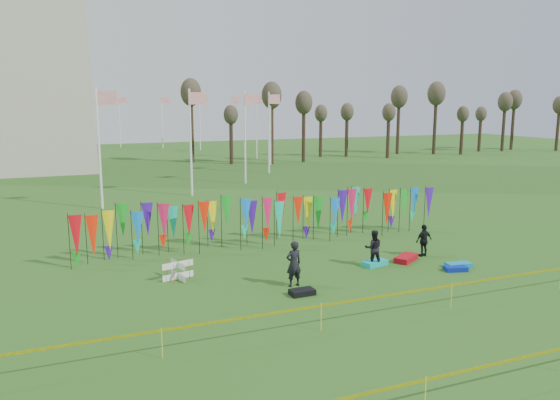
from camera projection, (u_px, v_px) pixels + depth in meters
name	position (u px, v px, depth m)	size (l,w,h in m)	color
ground	(343.00, 297.00, 19.94)	(160.00, 160.00, 0.00)	#285818
flagpole_ring	(8.00, 131.00, 57.72)	(57.40, 56.16, 8.00)	white
banner_row	(270.00, 215.00, 27.17)	(18.64, 0.64, 2.37)	black
caution_tape_near	(372.00, 299.00, 17.59)	(26.00, 0.02, 0.90)	#FBF905
caution_tape_far	(484.00, 368.00, 13.02)	(26.00, 0.02, 0.90)	#FBF905
tree_line	(397.00, 109.00, 70.85)	(53.92, 1.92, 7.84)	#3C2A1E
box_kite	(178.00, 270.00, 21.89)	(0.68, 0.68, 0.76)	#B70E0D
person_left	(294.00, 264.00, 21.00)	(0.66, 0.48, 1.80)	black
person_mid	(373.00, 248.00, 23.66)	(0.77, 0.48, 1.58)	black
person_right	(424.00, 240.00, 25.12)	(0.88, 0.50, 1.50)	black
kite_bag_turquoise	(375.00, 263.00, 23.79)	(1.13, 0.56, 0.23)	#0CBCB4
kite_bag_blue	(456.00, 269.00, 23.05)	(0.93, 0.49, 0.19)	#0924A2
kite_bag_red	(406.00, 258.00, 24.49)	(1.36, 0.62, 0.25)	#B60C16
kite_bag_black	(302.00, 292.00, 20.18)	(0.92, 0.53, 0.21)	black
kite_bag_teal	(459.00, 265.00, 23.53)	(1.09, 0.52, 0.21)	#0D8CBD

